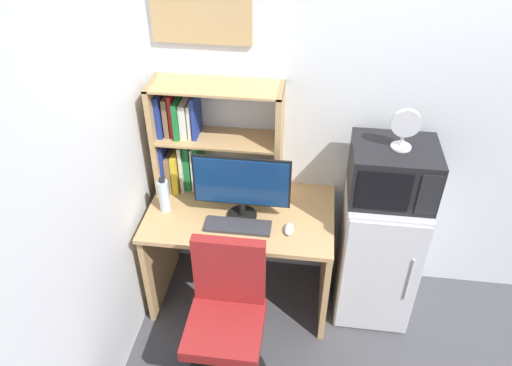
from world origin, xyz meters
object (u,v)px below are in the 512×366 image
at_px(computer_mouse, 289,229).
at_px(desk_chair, 227,326).
at_px(desk_fan, 405,127).
at_px(mini_fridge, 377,252).
at_px(microwave, 393,172).
at_px(keyboard, 238,226).
at_px(hutch_bookshelf, 198,139).
at_px(water_bottle, 164,196).
at_px(monitor, 242,185).

distance_m(computer_mouse, desk_chair, 0.64).
relative_size(computer_mouse, desk_fan, 0.45).
bearing_deg(mini_fridge, microwave, 89.95).
xyz_separation_m(keyboard, mini_fridge, (0.85, 0.19, -0.29)).
height_order(hutch_bookshelf, desk_chair, hutch_bookshelf).
distance_m(mini_fridge, microwave, 0.62).
height_order(hutch_bookshelf, water_bottle, hutch_bookshelf).
relative_size(monitor, keyboard, 1.47).
bearing_deg(monitor, desk_chair, -90.41).
bearing_deg(keyboard, desk_fan, 12.43).
xyz_separation_m(computer_mouse, water_bottle, (-0.76, 0.10, 0.09)).
relative_size(monitor, microwave, 1.20).
distance_m(hutch_bookshelf, desk_chair, 1.11).
bearing_deg(keyboard, hutch_bookshelf, 129.57).
xyz_separation_m(monitor, water_bottle, (-0.47, -0.00, -0.12)).
height_order(monitor, desk_fan, desk_fan).
xyz_separation_m(monitor, desk_fan, (0.86, 0.09, 0.39)).
height_order(water_bottle, desk_fan, desk_fan).
height_order(monitor, desk_chair, monitor).
distance_m(hutch_bookshelf, desk_fan, 1.21).
height_order(computer_mouse, microwave, microwave).
height_order(monitor, microwave, microwave).
distance_m(computer_mouse, microwave, 0.67).
height_order(microwave, desk_chair, microwave).
xyz_separation_m(keyboard, computer_mouse, (0.30, 0.01, 0.01)).
height_order(keyboard, desk_fan, desk_fan).
height_order(hutch_bookshelf, keyboard, hutch_bookshelf).
xyz_separation_m(water_bottle, desk_chair, (0.47, -0.55, -0.44)).
height_order(hutch_bookshelf, microwave, hutch_bookshelf).
distance_m(desk_fan, desk_chair, 1.44).
bearing_deg(desk_fan, mini_fridge, 171.07).
bearing_deg(water_bottle, microwave, 4.06).
bearing_deg(hutch_bookshelf, mini_fridge, -8.39).
bearing_deg(computer_mouse, keyboard, -178.88).
relative_size(microwave, desk_chair, 0.50).
xyz_separation_m(mini_fridge, desk_chair, (-0.85, -0.64, -0.04)).
distance_m(hutch_bookshelf, microwave, 1.17).
distance_m(keyboard, desk_chair, 0.56).
xyz_separation_m(hutch_bookshelf, desk_chair, (0.31, -0.81, -0.69)).
distance_m(water_bottle, microwave, 1.34).
relative_size(monitor, computer_mouse, 5.34).
xyz_separation_m(monitor, microwave, (0.84, 0.09, 0.11)).
distance_m(microwave, desk_fan, 0.29).
bearing_deg(desk_chair, mini_fridge, 37.22).
bearing_deg(hutch_bookshelf, water_bottle, -122.17).
xyz_separation_m(keyboard, water_bottle, (-0.46, 0.10, 0.10)).
height_order(monitor, mini_fridge, monitor).
distance_m(keyboard, microwave, 0.94).
bearing_deg(desk_chair, monitor, 89.59).
distance_m(hutch_bookshelf, computer_mouse, 0.78).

